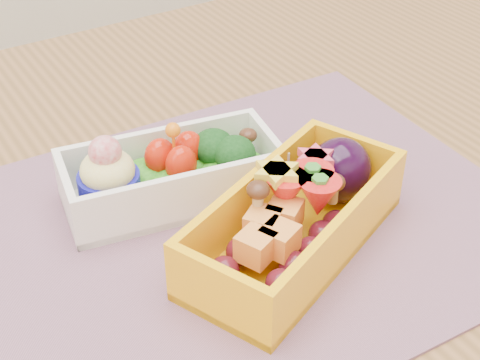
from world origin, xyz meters
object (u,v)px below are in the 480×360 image
table (240,294)px  bento_white (170,174)px  bento_yellow (298,216)px  placemat (235,225)px

table → bento_white: bearing=137.2°
bento_white → bento_yellow: size_ratio=0.87×
table → placemat: (-0.02, -0.02, 0.10)m
placemat → bento_yellow: size_ratio=2.12×
bento_white → bento_yellow: 0.12m
table → bento_yellow: size_ratio=5.63×
table → bento_white: bento_white is taller
bento_white → bento_yellow: bearing=-52.7°
table → placemat: size_ratio=2.65×
bento_yellow → bento_white: bearing=94.1°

